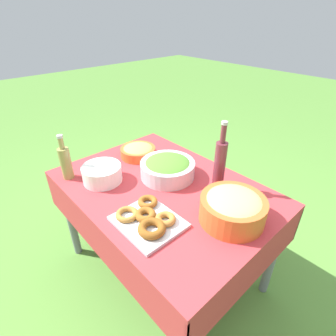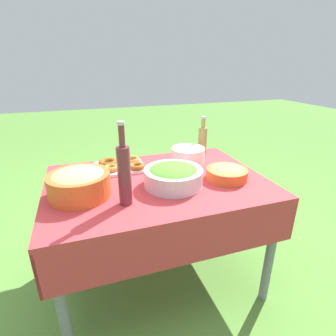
# 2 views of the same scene
# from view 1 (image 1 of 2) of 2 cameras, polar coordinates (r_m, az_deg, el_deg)

# --- Properties ---
(ground_plane) EXTENTS (14.00, 14.00, 0.00)m
(ground_plane) POSITION_cam_1_polar(r_m,az_deg,el_deg) (1.95, -0.87, -21.06)
(ground_plane) COLOR #568C38
(picnic_table) EXTENTS (1.21, 0.85, 0.70)m
(picnic_table) POSITION_cam_1_polar(r_m,az_deg,el_deg) (1.52, -1.05, -7.14)
(picnic_table) COLOR #B73338
(picnic_table) RESTS_ON ground_plane
(salad_bowl) EXTENTS (0.32, 0.32, 0.11)m
(salad_bowl) POSITION_cam_1_polar(r_m,az_deg,el_deg) (1.52, -0.10, 0.12)
(salad_bowl) COLOR silver
(salad_bowl) RESTS_ON picnic_table
(pasta_bowl) EXTENTS (0.30, 0.30, 0.14)m
(pasta_bowl) POSITION_cam_1_polar(r_m,az_deg,el_deg) (1.24, 13.91, -8.31)
(pasta_bowl) COLOR #E05B28
(pasta_bowl) RESTS_ON picnic_table
(donut_platter) EXTENTS (0.31, 0.27, 0.05)m
(donut_platter) POSITION_cam_1_polar(r_m,az_deg,el_deg) (1.22, -4.39, -11.05)
(donut_platter) COLOR silver
(donut_platter) RESTS_ON picnic_table
(plate_stack) EXTENTS (0.22, 0.22, 0.10)m
(plate_stack) POSITION_cam_1_polar(r_m,az_deg,el_deg) (1.53, -14.14, -1.18)
(plate_stack) COLOR white
(plate_stack) RESTS_ON picnic_table
(olive_oil_bottle) EXTENTS (0.06, 0.06, 0.27)m
(olive_oil_bottle) POSITION_cam_1_polar(r_m,az_deg,el_deg) (1.59, -21.42, 1.29)
(olive_oil_bottle) COLOR #998E4C
(olive_oil_bottle) RESTS_ON picnic_table
(wine_bottle) EXTENTS (0.06, 0.06, 0.39)m
(wine_bottle) POSITION_cam_1_polar(r_m,az_deg,el_deg) (1.39, 11.20, 0.79)
(wine_bottle) COLOR maroon
(wine_bottle) RESTS_ON picnic_table
(fruit_bowl) EXTENTS (0.23, 0.23, 0.08)m
(fruit_bowl) POSITION_cam_1_polar(r_m,az_deg,el_deg) (1.75, -6.54, 3.72)
(fruit_bowl) COLOR #E05B28
(fruit_bowl) RESTS_ON picnic_table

